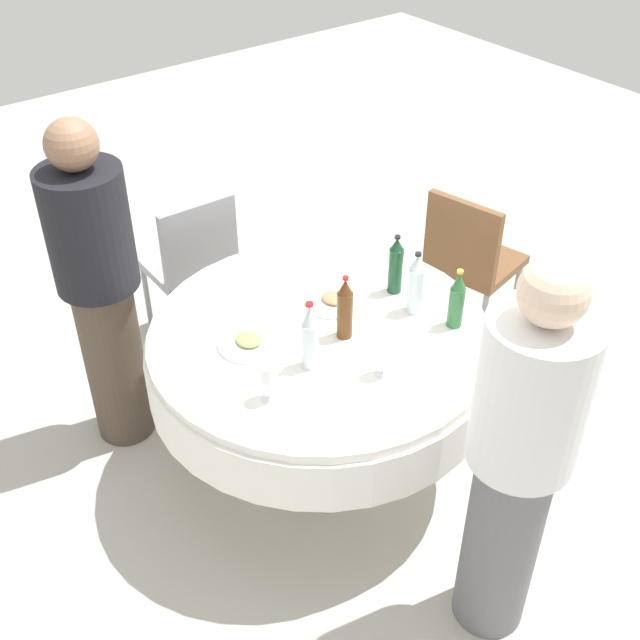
{
  "coord_description": "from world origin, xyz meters",
  "views": [
    {
      "loc": [
        2.0,
        -1.53,
        2.67
      ],
      "look_at": [
        0.0,
        0.0,
        0.79
      ],
      "focal_mm": 44.89,
      "sensor_mm": 36.0,
      "label": 1
    }
  ],
  "objects_px": {
    "bottle_brown_left": "(345,309)",
    "person_rear": "(518,459)",
    "wine_glass_near": "(268,374)",
    "chair_west": "(192,259)",
    "plate_front": "(334,301)",
    "person_left": "(100,287)",
    "bottle_clear_far": "(416,284)",
    "plate_inner": "(249,343)",
    "bottle_green_near": "(457,300)",
    "chair_right": "(469,257)",
    "dining_table": "(320,359)",
    "bottle_clear_south": "(310,337)",
    "wine_glass_far": "(384,351)",
    "bottle_dark_green_rear": "(396,266)"
  },
  "relations": [
    {
      "from": "dining_table",
      "to": "wine_glass_near",
      "type": "relative_size",
      "value": 9.13
    },
    {
      "from": "plate_inner",
      "to": "plate_front",
      "type": "height_order",
      "value": "same"
    },
    {
      "from": "wine_glass_near",
      "to": "plate_inner",
      "type": "xyz_separation_m",
      "value": [
        -0.3,
        0.11,
        -0.1
      ]
    },
    {
      "from": "bottle_brown_left",
      "to": "plate_front",
      "type": "height_order",
      "value": "bottle_brown_left"
    },
    {
      "from": "dining_table",
      "to": "bottle_dark_green_rear",
      "type": "distance_m",
      "value": 0.5
    },
    {
      "from": "plate_front",
      "to": "person_left",
      "type": "bearing_deg",
      "value": -128.84
    },
    {
      "from": "wine_glass_near",
      "to": "plate_front",
      "type": "bearing_deg",
      "value": 120.56
    },
    {
      "from": "bottle_clear_far",
      "to": "wine_glass_far",
      "type": "height_order",
      "value": "bottle_clear_far"
    },
    {
      "from": "dining_table",
      "to": "plate_front",
      "type": "xyz_separation_m",
      "value": [
        -0.11,
        0.16,
        0.16
      ]
    },
    {
      "from": "bottle_brown_left",
      "to": "plate_inner",
      "type": "bearing_deg",
      "value": -118.1
    },
    {
      "from": "bottle_dark_green_rear",
      "to": "bottle_clear_far",
      "type": "xyz_separation_m",
      "value": [
        0.15,
        -0.03,
        0.0
      ]
    },
    {
      "from": "bottle_green_near",
      "to": "chair_west",
      "type": "xyz_separation_m",
      "value": [
        -1.38,
        -0.43,
        -0.34
      ]
    },
    {
      "from": "bottle_clear_south",
      "to": "bottle_green_near",
      "type": "bearing_deg",
      "value": 76.41
    },
    {
      "from": "person_rear",
      "to": "bottle_dark_green_rear",
      "type": "bearing_deg",
      "value": -112.86
    },
    {
      "from": "plate_front",
      "to": "bottle_clear_far",
      "type": "bearing_deg",
      "value": 43.77
    },
    {
      "from": "plate_inner",
      "to": "person_rear",
      "type": "relative_size",
      "value": 0.16
    },
    {
      "from": "dining_table",
      "to": "bottle_clear_far",
      "type": "relative_size",
      "value": 5.06
    },
    {
      "from": "dining_table",
      "to": "bottle_clear_south",
      "type": "distance_m",
      "value": 0.36
    },
    {
      "from": "person_rear",
      "to": "wine_glass_far",
      "type": "bearing_deg",
      "value": -90.97
    },
    {
      "from": "bottle_clear_south",
      "to": "person_left",
      "type": "distance_m",
      "value": 0.98
    },
    {
      "from": "bottle_clear_south",
      "to": "bottle_green_near",
      "type": "relative_size",
      "value": 1.11
    },
    {
      "from": "bottle_brown_left",
      "to": "wine_glass_near",
      "type": "height_order",
      "value": "bottle_brown_left"
    },
    {
      "from": "wine_glass_far",
      "to": "chair_right",
      "type": "xyz_separation_m",
      "value": [
        -0.61,
        1.12,
        -0.33
      ]
    },
    {
      "from": "plate_front",
      "to": "plate_inner",
      "type": "bearing_deg",
      "value": -87.33
    },
    {
      "from": "bottle_green_near",
      "to": "plate_inner",
      "type": "relative_size",
      "value": 1.07
    },
    {
      "from": "person_left",
      "to": "chair_right",
      "type": "bearing_deg",
      "value": -54.51
    },
    {
      "from": "wine_glass_far",
      "to": "plate_inner",
      "type": "relative_size",
      "value": 0.64
    },
    {
      "from": "bottle_clear_far",
      "to": "plate_front",
      "type": "xyz_separation_m",
      "value": [
        -0.24,
        -0.23,
        -0.12
      ]
    },
    {
      "from": "bottle_brown_left",
      "to": "person_rear",
      "type": "bearing_deg",
      "value": -1.05
    },
    {
      "from": "wine_glass_near",
      "to": "chair_west",
      "type": "height_order",
      "value": "wine_glass_near"
    },
    {
      "from": "bottle_dark_green_rear",
      "to": "person_left",
      "type": "bearing_deg",
      "value": -124.33
    },
    {
      "from": "bottle_clear_south",
      "to": "bottle_green_near",
      "type": "xyz_separation_m",
      "value": [
        0.15,
        0.61,
        -0.01
      ]
    },
    {
      "from": "bottle_clear_far",
      "to": "wine_glass_far",
      "type": "relative_size",
      "value": 1.78
    },
    {
      "from": "wine_glass_near",
      "to": "person_left",
      "type": "bearing_deg",
      "value": -167.22
    },
    {
      "from": "plate_inner",
      "to": "bottle_clear_south",
      "type": "bearing_deg",
      "value": 25.59
    },
    {
      "from": "chair_west",
      "to": "chair_right",
      "type": "bearing_deg",
      "value": -35.32
    },
    {
      "from": "wine_glass_near",
      "to": "plate_front",
      "type": "relative_size",
      "value": 0.64
    },
    {
      "from": "bottle_brown_left",
      "to": "chair_west",
      "type": "bearing_deg",
      "value": -178.33
    },
    {
      "from": "bottle_brown_left",
      "to": "person_rear",
      "type": "distance_m",
      "value": 0.9
    },
    {
      "from": "wine_glass_far",
      "to": "plate_inner",
      "type": "distance_m",
      "value": 0.55
    },
    {
      "from": "wine_glass_near",
      "to": "person_left",
      "type": "height_order",
      "value": "person_left"
    },
    {
      "from": "dining_table",
      "to": "bottle_clear_far",
      "type": "bearing_deg",
      "value": 72.19
    },
    {
      "from": "bottle_brown_left",
      "to": "person_rear",
      "type": "height_order",
      "value": "person_rear"
    },
    {
      "from": "bottle_dark_green_rear",
      "to": "bottle_clear_far",
      "type": "relative_size",
      "value": 0.97
    },
    {
      "from": "bottle_green_near",
      "to": "chair_right",
      "type": "distance_m",
      "value": 0.95
    },
    {
      "from": "dining_table",
      "to": "bottle_dark_green_rear",
      "type": "height_order",
      "value": "bottle_dark_green_rear"
    },
    {
      "from": "bottle_clear_far",
      "to": "person_rear",
      "type": "relative_size",
      "value": 0.18
    },
    {
      "from": "bottle_green_near",
      "to": "wine_glass_far",
      "type": "distance_m",
      "value": 0.43
    },
    {
      "from": "bottle_dark_green_rear",
      "to": "wine_glass_near",
      "type": "bearing_deg",
      "value": -73.6
    },
    {
      "from": "plate_inner",
      "to": "plate_front",
      "type": "relative_size",
      "value": 1.01
    }
  ]
}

